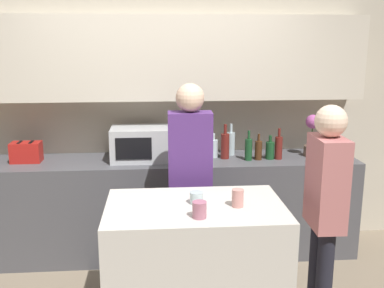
% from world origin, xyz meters
% --- Properties ---
extents(back_wall, '(6.40, 0.40, 2.70)m').
position_xyz_m(back_wall, '(0.00, 1.66, 1.54)').
color(back_wall, beige).
rests_on(back_wall, ground_plane).
extents(back_counter, '(3.60, 0.62, 0.92)m').
position_xyz_m(back_counter, '(0.00, 1.39, 0.46)').
color(back_counter, '#4C4C51').
rests_on(back_counter, ground_plane).
extents(kitchen_island, '(1.16, 0.73, 0.93)m').
position_xyz_m(kitchen_island, '(0.21, 0.15, 0.47)').
color(kitchen_island, beige).
rests_on(kitchen_island, ground_plane).
extents(microwave, '(0.52, 0.39, 0.30)m').
position_xyz_m(microwave, '(-0.18, 1.40, 1.07)').
color(microwave, '#B7BABC').
rests_on(microwave, back_counter).
extents(toaster, '(0.26, 0.16, 0.18)m').
position_xyz_m(toaster, '(-1.20, 1.40, 1.01)').
color(toaster, '#B21E19').
rests_on(toaster, back_counter).
extents(potted_plant, '(0.14, 0.14, 0.40)m').
position_xyz_m(potted_plant, '(1.41, 1.40, 1.11)').
color(potted_plant, brown).
rests_on(potted_plant, back_counter).
extents(bottle_0, '(0.08, 0.08, 0.25)m').
position_xyz_m(bottle_0, '(0.39, 1.50, 1.01)').
color(bottle_0, silver).
rests_on(bottle_0, back_counter).
extents(bottle_1, '(0.09, 0.09, 0.23)m').
position_xyz_m(bottle_1, '(0.49, 1.44, 1.00)').
color(bottle_1, silver).
rests_on(bottle_1, back_counter).
extents(bottle_2, '(0.08, 0.08, 0.32)m').
position_xyz_m(bottle_2, '(0.59, 1.38, 1.04)').
color(bottle_2, maroon).
rests_on(bottle_2, back_counter).
extents(bottle_3, '(0.07, 0.07, 0.30)m').
position_xyz_m(bottle_3, '(0.67, 1.51, 1.03)').
color(bottle_3, silver).
rests_on(bottle_3, back_counter).
extents(bottle_4, '(0.07, 0.07, 0.27)m').
position_xyz_m(bottle_4, '(0.80, 1.30, 1.02)').
color(bottle_4, '#194723').
rests_on(bottle_4, back_counter).
extents(bottle_5, '(0.07, 0.07, 0.24)m').
position_xyz_m(bottle_5, '(0.89, 1.32, 1.01)').
color(bottle_5, '#472814').
rests_on(bottle_5, back_counter).
extents(bottle_6, '(0.08, 0.08, 0.22)m').
position_xyz_m(bottle_6, '(1.00, 1.33, 1.00)').
color(bottle_6, '#194723').
rests_on(bottle_6, back_counter).
extents(bottle_7, '(0.07, 0.07, 0.29)m').
position_xyz_m(bottle_7, '(1.08, 1.32, 1.02)').
color(bottle_7, maroon).
rests_on(bottle_7, back_counter).
extents(cup_0, '(0.09, 0.09, 0.10)m').
position_xyz_m(cup_0, '(0.22, -0.06, 0.98)').
color(cup_0, '#B0697E').
rests_on(cup_0, kitchen_island).
extents(cup_1, '(0.08, 0.08, 0.12)m').
position_xyz_m(cup_1, '(0.48, 0.10, 0.99)').
color(cup_1, tan).
rests_on(cup_1, kitchen_island).
extents(cup_2, '(0.09, 0.09, 0.08)m').
position_xyz_m(cup_2, '(0.22, 0.18, 0.97)').
color(cup_2, silver).
rests_on(cup_2, kitchen_island).
extents(person_left, '(0.21, 0.35, 1.58)m').
position_xyz_m(person_left, '(1.07, 0.13, 0.94)').
color(person_left, black).
rests_on(person_left, ground_plane).
extents(person_center, '(0.34, 0.22, 1.67)m').
position_xyz_m(person_center, '(0.22, 0.78, 0.99)').
color(person_center, black).
rests_on(person_center, ground_plane).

